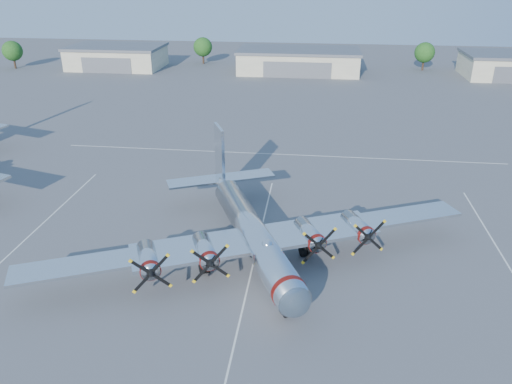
# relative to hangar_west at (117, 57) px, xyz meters

# --- Properties ---
(ground) EXTENTS (260.00, 260.00, 0.00)m
(ground) POSITION_rel_hangar_west_xyz_m (45.00, -81.96, -2.71)
(ground) COLOR #515154
(ground) RESTS_ON ground
(parking_lines) EXTENTS (60.00, 50.08, 0.01)m
(parking_lines) POSITION_rel_hangar_west_xyz_m (45.00, -83.71, -2.71)
(parking_lines) COLOR silver
(parking_lines) RESTS_ON ground
(hangar_west) EXTENTS (22.60, 14.60, 5.40)m
(hangar_west) POSITION_rel_hangar_west_xyz_m (0.00, 0.00, 0.00)
(hangar_west) COLOR #BDB396
(hangar_west) RESTS_ON ground
(hangar_center) EXTENTS (28.60, 14.60, 5.40)m
(hangar_center) POSITION_rel_hangar_west_xyz_m (45.00, -0.00, -0.00)
(hangar_center) COLOR #BDB396
(hangar_center) RESTS_ON ground
(hangar_east) EXTENTS (20.60, 14.60, 5.40)m
(hangar_east) POSITION_rel_hangar_west_xyz_m (93.00, 0.00, 0.00)
(hangar_east) COLOR #BDB396
(hangar_east) RESTS_ON ground
(tree_far_west) EXTENTS (4.80, 4.80, 6.64)m
(tree_far_west) POSITION_rel_hangar_west_xyz_m (-25.00, -3.96, 1.51)
(tree_far_west) COLOR #382619
(tree_far_west) RESTS_ON ground
(tree_west) EXTENTS (4.80, 4.80, 6.64)m
(tree_west) POSITION_rel_hangar_west_xyz_m (20.00, 8.04, 1.51)
(tree_west) COLOR #382619
(tree_west) RESTS_ON ground
(tree_east) EXTENTS (4.80, 4.80, 6.64)m
(tree_east) POSITION_rel_hangar_west_xyz_m (75.00, 6.04, 1.51)
(tree_east) COLOR #382619
(tree_east) RESTS_ON ground
(main_bomber_b29) EXTENTS (46.30, 40.12, 8.59)m
(main_bomber_b29) POSITION_rel_hangar_west_xyz_m (44.54, -83.00, -2.71)
(main_bomber_b29) COLOR silver
(main_bomber_b29) RESTS_ON ground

